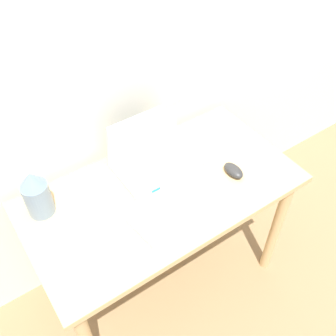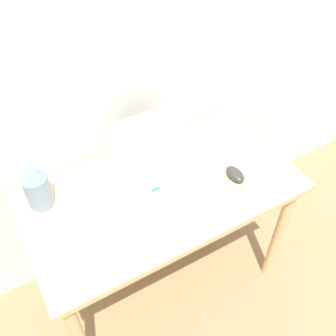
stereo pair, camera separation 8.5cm
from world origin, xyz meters
The scene contains 8 objects.
ground_plane centered at (0.00, 0.00, 0.00)m, with size 12.00×12.00×0.00m, color #8C704C.
wall_back centered at (0.00, 0.66, 1.25)m, with size 6.00×0.05×2.50m.
desk centered at (0.00, 0.30, 0.61)m, with size 1.12×0.59×0.72m.
laptop centered at (0.05, 0.45, 0.78)m, with size 0.34×0.23×0.25m.
keyboard centered at (0.02, 0.19, 0.73)m, with size 0.44×0.21×0.02m.
mouse centered at (0.30, 0.20, 0.74)m, with size 0.06×0.10×0.04m.
vase centered at (-0.44, 0.47, 0.82)m, with size 0.10×0.10×0.21m.
mp3_player centered at (-0.02, 0.33, 0.73)m, with size 0.04×0.05×0.01m.
Camera 1 is at (-0.57, -0.58, 1.92)m, focal length 42.00 mm.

